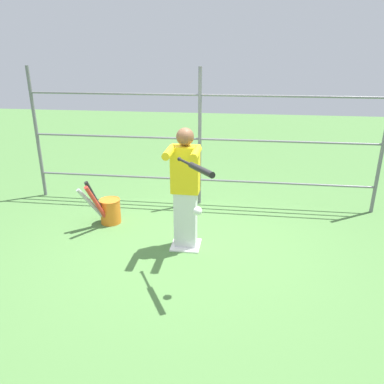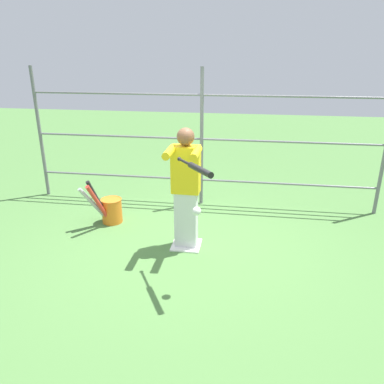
{
  "view_description": "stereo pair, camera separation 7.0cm",
  "coord_description": "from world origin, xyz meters",
  "px_view_note": "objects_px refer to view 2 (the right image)",
  "views": [
    {
      "loc": [
        -0.73,
        4.63,
        2.58
      ],
      "look_at": [
        -0.14,
        0.4,
        0.97
      ],
      "focal_mm": 35.0,
      "sensor_mm": 36.0,
      "label": 1
    },
    {
      "loc": [
        -0.8,
        4.62,
        2.58
      ],
      "look_at": [
        -0.14,
        0.4,
        0.97
      ],
      "focal_mm": 35.0,
      "sensor_mm": 36.0,
      "label": 2
    }
  ],
  "objects_px": {
    "softball_in_flight": "(197,211)",
    "bat_bucket": "(110,209)",
    "baseball_bat_swinging": "(197,168)",
    "batter": "(186,186)"
  },
  "relations": [
    {
      "from": "softball_in_flight",
      "to": "bat_bucket",
      "type": "xyz_separation_m",
      "value": [
        1.61,
        -1.55,
        -0.75
      ]
    },
    {
      "from": "bat_bucket",
      "to": "baseball_bat_swinging",
      "type": "bearing_deg",
      "value": 137.7
    },
    {
      "from": "softball_in_flight",
      "to": "batter",
      "type": "bearing_deg",
      "value": -73.63
    },
    {
      "from": "batter",
      "to": "baseball_bat_swinging",
      "type": "distance_m",
      "value": 1.07
    },
    {
      "from": "batter",
      "to": "softball_in_flight",
      "type": "height_order",
      "value": "batter"
    },
    {
      "from": "softball_in_flight",
      "to": "bat_bucket",
      "type": "distance_m",
      "value": 2.36
    },
    {
      "from": "baseball_bat_swinging",
      "to": "softball_in_flight",
      "type": "height_order",
      "value": "baseball_bat_swinging"
    },
    {
      "from": "batter",
      "to": "softball_in_flight",
      "type": "xyz_separation_m",
      "value": [
        -0.29,
        0.98,
        0.07
      ]
    },
    {
      "from": "softball_in_flight",
      "to": "baseball_bat_swinging",
      "type": "bearing_deg",
      "value": -84.19
    },
    {
      "from": "batter",
      "to": "bat_bucket",
      "type": "height_order",
      "value": "batter"
    }
  ]
}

